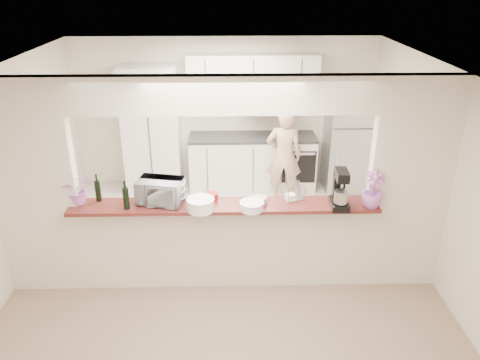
{
  "coord_description": "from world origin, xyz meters",
  "views": [
    {
      "loc": [
        0.06,
        -4.65,
        3.45
      ],
      "look_at": [
        0.18,
        0.3,
        1.22
      ],
      "focal_mm": 35.0,
      "sensor_mm": 36.0,
      "label": 1
    }
  ],
  "objects_px": {
    "refrigerator": "(349,141)",
    "toaster_oven": "(160,191)",
    "person": "(284,157)",
    "stand_mixer": "(340,190)"
  },
  "relations": [
    {
      "from": "refrigerator",
      "to": "toaster_oven",
      "type": "distance_m",
      "value": 3.83
    },
    {
      "from": "toaster_oven",
      "to": "person",
      "type": "bearing_deg",
      "value": 64.77
    },
    {
      "from": "stand_mixer",
      "to": "person",
      "type": "height_order",
      "value": "person"
    },
    {
      "from": "refrigerator",
      "to": "person",
      "type": "bearing_deg",
      "value": -157.99
    },
    {
      "from": "toaster_oven",
      "to": "refrigerator",
      "type": "bearing_deg",
      "value": 55.16
    },
    {
      "from": "person",
      "to": "refrigerator",
      "type": "bearing_deg",
      "value": -153.61
    },
    {
      "from": "toaster_oven",
      "to": "stand_mixer",
      "type": "height_order",
      "value": "stand_mixer"
    },
    {
      "from": "refrigerator",
      "to": "person",
      "type": "xyz_separation_m",
      "value": [
        -1.13,
        -0.46,
        -0.08
      ]
    },
    {
      "from": "toaster_oven",
      "to": "person",
      "type": "relative_size",
      "value": 0.32
    },
    {
      "from": "refrigerator",
      "to": "toaster_oven",
      "type": "relative_size",
      "value": 3.47
    }
  ]
}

